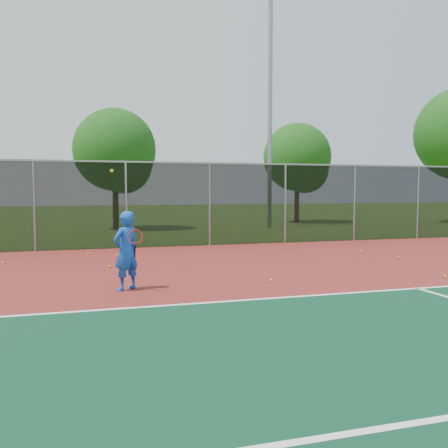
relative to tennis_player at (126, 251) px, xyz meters
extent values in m
plane|color=#365C1A|center=(3.76, -4.64, -0.83)|extent=(120.00, 120.00, 0.00)
cube|color=maroon|center=(3.76, -2.64, -0.82)|extent=(30.00, 20.00, 0.02)
cube|color=white|center=(5.76, -1.64, -0.80)|extent=(22.00, 0.10, 0.00)
cube|color=black|center=(3.76, 7.36, 0.69)|extent=(30.00, 0.04, 3.00)
cube|color=gray|center=(3.76, 7.36, 2.19)|extent=(30.00, 0.06, 0.06)
imported|color=blue|center=(0.00, 0.00, 0.00)|extent=(0.70, 0.65, 1.61)
cylinder|color=black|center=(0.15, -0.25, 0.01)|extent=(0.03, 0.15, 0.27)
torus|color=#A51414|center=(0.15, -0.35, 0.31)|extent=(0.30, 0.13, 0.29)
sphere|color=#B3CD17|center=(-0.25, 0.10, 1.61)|extent=(0.07, 0.07, 0.07)
sphere|color=#B3CD17|center=(-0.13, 3.05, -0.77)|extent=(0.07, 0.07, 0.07)
sphere|color=#B3CD17|center=(8.17, 2.31, -0.77)|extent=(0.07, 0.07, 0.07)
sphere|color=#B3CD17|center=(7.22, -0.73, -0.77)|extent=(0.07, 0.07, 0.07)
sphere|color=#B3CD17|center=(-0.58, 5.86, -0.77)|extent=(0.07, 0.07, 0.07)
sphere|color=#B3CD17|center=(-2.88, 4.51, -0.77)|extent=(0.07, 0.07, 0.07)
sphere|color=#B3CD17|center=(3.17, -0.04, -0.77)|extent=(0.07, 0.07, 0.07)
sphere|color=#B3CD17|center=(0.24, 5.28, -0.77)|extent=(0.07, 0.07, 0.07)
sphere|color=#B3CD17|center=(7.91, 3.89, -0.77)|extent=(0.07, 0.07, 0.07)
cylinder|color=gray|center=(9.13, 14.81, 5.35)|extent=(0.24, 0.24, 12.36)
cylinder|color=#382314|center=(1.09, 15.98, 0.36)|extent=(0.30, 0.30, 2.37)
sphere|color=#164813|center=(1.09, 15.98, 3.26)|extent=(4.22, 4.22, 4.22)
sphere|color=#164813|center=(1.49, 15.68, 2.46)|extent=(2.90, 2.90, 2.90)
cylinder|color=#382314|center=(12.30, 18.12, 0.35)|extent=(0.30, 0.30, 2.35)
sphere|color=#164813|center=(12.30, 18.12, 3.22)|extent=(4.18, 4.18, 4.18)
sphere|color=#164813|center=(12.70, 17.82, 2.44)|extent=(2.87, 2.87, 2.87)
camera|label=1|loc=(-1.01, -10.20, 1.24)|focal=40.00mm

